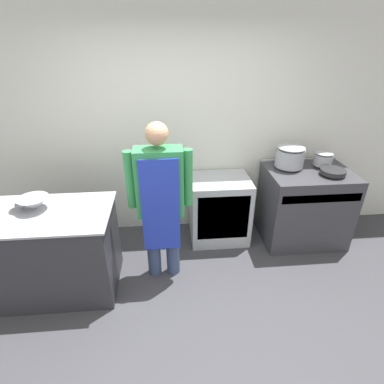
{
  "coord_description": "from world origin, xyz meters",
  "views": [
    {
      "loc": [
        -0.16,
        -1.68,
        2.33
      ],
      "look_at": [
        0.08,
        0.98,
        0.92
      ],
      "focal_mm": 28.0,
      "sensor_mm": 36.0,
      "label": 1
    }
  ],
  "objects_px": {
    "fridge_unit": "(219,209)",
    "person_cook": "(160,197)",
    "saute_pan": "(333,171)",
    "sauce_pot": "(323,158)",
    "stove": "(304,205)",
    "stock_pot": "(290,156)",
    "mixing_bowl": "(34,204)"
  },
  "relations": [
    {
      "from": "stove",
      "to": "saute_pan",
      "type": "distance_m",
      "value": 0.56
    },
    {
      "from": "saute_pan",
      "to": "sauce_pot",
      "type": "relative_size",
      "value": 1.31
    },
    {
      "from": "stove",
      "to": "person_cook",
      "type": "bearing_deg",
      "value": -163.52
    },
    {
      "from": "mixing_bowl",
      "to": "stock_pot",
      "type": "bearing_deg",
      "value": 14.23
    },
    {
      "from": "person_cook",
      "to": "mixing_bowl",
      "type": "distance_m",
      "value": 1.16
    },
    {
      "from": "saute_pan",
      "to": "person_cook",
      "type": "bearing_deg",
      "value": -168.65
    },
    {
      "from": "fridge_unit",
      "to": "sauce_pot",
      "type": "xyz_separation_m",
      "value": [
        1.23,
        0.03,
        0.62
      ]
    },
    {
      "from": "stove",
      "to": "fridge_unit",
      "type": "xyz_separation_m",
      "value": [
        -1.04,
        0.1,
        -0.05
      ]
    },
    {
      "from": "mixing_bowl",
      "to": "sauce_pot",
      "type": "bearing_deg",
      "value": 12.39
    },
    {
      "from": "saute_pan",
      "to": "stock_pot",
      "type": "bearing_deg",
      "value": 148.46
    },
    {
      "from": "stock_pot",
      "to": "mixing_bowl",
      "type": "bearing_deg",
      "value": -165.77
    },
    {
      "from": "stove",
      "to": "saute_pan",
      "type": "height_order",
      "value": "saute_pan"
    },
    {
      "from": "stove",
      "to": "fridge_unit",
      "type": "relative_size",
      "value": 1.2
    },
    {
      "from": "fridge_unit",
      "to": "person_cook",
      "type": "relative_size",
      "value": 0.49
    },
    {
      "from": "stove",
      "to": "stock_pot",
      "type": "distance_m",
      "value": 0.66
    },
    {
      "from": "stove",
      "to": "person_cook",
      "type": "xyz_separation_m",
      "value": [
        -1.74,
        -0.51,
        0.49
      ]
    },
    {
      "from": "fridge_unit",
      "to": "saute_pan",
      "type": "distance_m",
      "value": 1.37
    },
    {
      "from": "stove",
      "to": "saute_pan",
      "type": "bearing_deg",
      "value": -32.87
    },
    {
      "from": "person_cook",
      "to": "stock_pot",
      "type": "bearing_deg",
      "value": 22.92
    },
    {
      "from": "person_cook",
      "to": "sauce_pot",
      "type": "xyz_separation_m",
      "value": [
        1.93,
        0.64,
        0.08
      ]
    },
    {
      "from": "stove",
      "to": "fridge_unit",
      "type": "distance_m",
      "value": 1.04
    },
    {
      "from": "fridge_unit",
      "to": "stove",
      "type": "bearing_deg",
      "value": -5.63
    },
    {
      "from": "stove",
      "to": "sauce_pot",
      "type": "height_order",
      "value": "sauce_pot"
    },
    {
      "from": "stove",
      "to": "person_cook",
      "type": "relative_size",
      "value": 0.58
    },
    {
      "from": "stove",
      "to": "stock_pot",
      "type": "height_order",
      "value": "stock_pot"
    },
    {
      "from": "fridge_unit",
      "to": "saute_pan",
      "type": "height_order",
      "value": "saute_pan"
    },
    {
      "from": "stove",
      "to": "person_cook",
      "type": "height_order",
      "value": "person_cook"
    },
    {
      "from": "mixing_bowl",
      "to": "fridge_unit",
      "type": "bearing_deg",
      "value": 19.34
    },
    {
      "from": "mixing_bowl",
      "to": "sauce_pot",
      "type": "height_order",
      "value": "sauce_pot"
    },
    {
      "from": "fridge_unit",
      "to": "stock_pot",
      "type": "xyz_separation_m",
      "value": [
        0.82,
        0.03,
        0.67
      ]
    },
    {
      "from": "stove",
      "to": "fridge_unit",
      "type": "height_order",
      "value": "stove"
    },
    {
      "from": "fridge_unit",
      "to": "mixing_bowl",
      "type": "distance_m",
      "value": 2.05
    }
  ]
}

